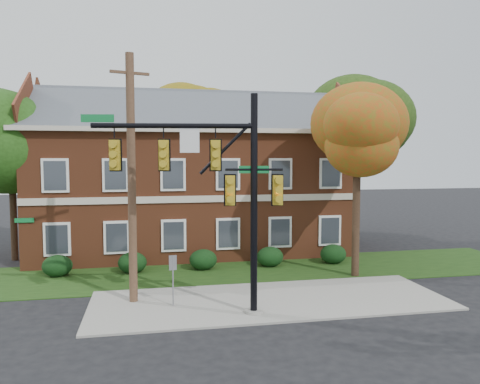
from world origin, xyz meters
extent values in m
plane|color=black|center=(0.00, 0.00, 0.00)|extent=(120.00, 120.00, 0.00)
cube|color=gray|center=(0.00, 1.00, 0.04)|extent=(14.00, 5.00, 0.08)
cube|color=#193811|center=(0.00, 6.00, 0.02)|extent=(30.00, 6.00, 0.04)
cube|color=brown|center=(-2.00, 12.00, 3.50)|extent=(18.00, 8.00, 7.00)
cube|color=beige|center=(-2.00, 12.00, 7.12)|extent=(18.80, 8.80, 0.24)
cube|color=beige|center=(-2.00, 7.97, 3.50)|extent=(18.00, 0.12, 0.35)
ellipsoid|color=black|center=(-9.00, 6.70, 0.53)|extent=(1.40, 1.26, 1.05)
ellipsoid|color=black|center=(-5.50, 6.70, 0.53)|extent=(1.40, 1.26, 1.05)
ellipsoid|color=black|center=(-2.00, 6.70, 0.53)|extent=(1.40, 1.26, 1.05)
ellipsoid|color=black|center=(1.50, 6.70, 0.53)|extent=(1.40, 1.26, 1.05)
ellipsoid|color=black|center=(5.00, 6.70, 0.53)|extent=(1.40, 1.26, 1.05)
cylinder|color=black|center=(5.00, 4.00, 2.88)|extent=(0.36, 0.36, 5.76)
ellipsoid|color=red|center=(5.00, 4.00, 6.48)|extent=(4.25, 4.25, 3.60)
ellipsoid|color=red|center=(5.62, 3.62, 7.08)|extent=(3.50, 3.50, 3.00)
cylinder|color=black|center=(-12.00, 11.00, 2.88)|extent=(0.36, 0.36, 5.76)
ellipsoid|color=#1C3C10|center=(-12.00, 11.00, 6.48)|extent=(5.10, 5.10, 4.32)
ellipsoid|color=#1C3C10|center=(-11.25, 10.55, 7.08)|extent=(4.20, 4.20, 3.60)
cylinder|color=black|center=(9.00, 13.00, 3.52)|extent=(0.36, 0.36, 7.04)
ellipsoid|color=#19320D|center=(9.00, 13.00, 7.92)|extent=(5.95, 5.95, 5.04)
ellipsoid|color=#19320D|center=(9.88, 12.47, 8.52)|extent=(4.90, 4.90, 4.20)
cylinder|color=black|center=(-1.00, 20.00, 3.84)|extent=(0.36, 0.36, 7.68)
ellipsoid|color=#A25E0D|center=(-1.00, 20.00, 8.64)|extent=(6.46, 6.46, 5.47)
ellipsoid|color=#A25E0D|center=(-0.05, 19.43, 9.24)|extent=(5.32, 5.32, 4.56)
cylinder|color=gray|center=(-1.00, -0.41, 0.09)|extent=(0.63, 0.63, 0.18)
cylinder|color=black|center=(-1.00, -0.41, 3.97)|extent=(0.28, 0.28, 7.93)
cylinder|color=black|center=(-3.80, 0.01, 6.80)|extent=(5.63, 1.01, 0.18)
cylinder|color=black|center=(-1.00, -0.41, 5.27)|extent=(2.03, 0.39, 0.09)
cube|color=#AC8D1B|center=(-5.82, 0.30, 5.78)|extent=(0.54, 0.41, 1.31)
cube|color=#AC8D1B|center=(-4.14, 0.06, 5.78)|extent=(0.54, 0.41, 1.31)
cube|color=#AC8D1B|center=(-2.35, -0.21, 5.78)|extent=(0.54, 0.41, 1.31)
cube|color=silver|center=(-3.24, -0.08, 6.29)|extent=(0.68, 0.14, 0.85)
cube|color=#0E6B30|center=(-6.38, 0.39, 7.05)|extent=(1.13, 0.21, 0.27)
cube|color=#AC8D1B|center=(-1.84, -0.28, 4.53)|extent=(0.54, 0.41, 1.31)
cube|color=#AC8D1B|center=(-0.16, -0.53, 4.53)|extent=(0.54, 0.41, 1.31)
cube|color=#0E6B30|center=(-1.00, -0.41, 5.27)|extent=(1.07, 0.20, 0.26)
cylinder|color=#4B3323|center=(-5.31, 1.85, 4.82)|extent=(0.40, 0.40, 9.64)
cube|color=#4B3323|center=(-5.31, 1.85, 8.89)|extent=(1.47, 0.53, 0.11)
cylinder|color=slate|center=(-3.82, 1.00, 1.00)|extent=(0.06, 0.06, 2.00)
cube|color=slate|center=(-3.82, 1.00, 1.73)|extent=(0.29, 0.08, 0.56)
camera|label=1|loc=(-4.72, -16.56, 5.71)|focal=35.00mm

